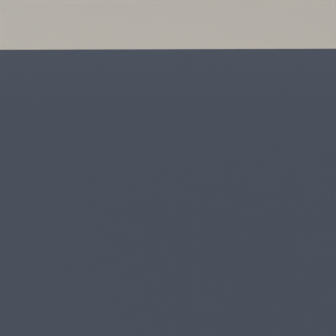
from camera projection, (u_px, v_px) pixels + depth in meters
name	position (u px, v px, depth m)	size (l,w,h in m)	color
sidewalk	(173.00, 248.00, 4.32)	(24.00, 2.80, 0.12)	#BCB7AD
parking_meter	(168.00, 141.00, 2.88)	(0.23, 0.13, 1.54)	#2D2D30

